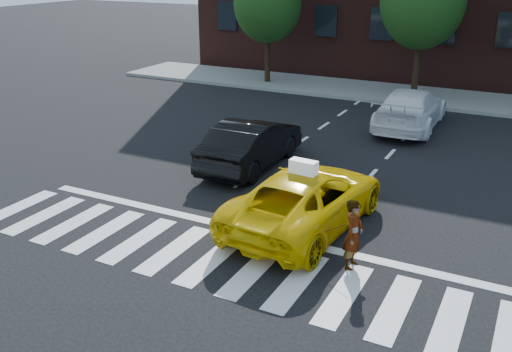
# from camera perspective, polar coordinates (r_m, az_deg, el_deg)

# --- Properties ---
(ground) EXTENTS (120.00, 120.00, 0.00)m
(ground) POSITION_cam_1_polar(r_m,az_deg,el_deg) (12.56, -4.39, -8.35)
(ground) COLOR black
(ground) RESTS_ON ground
(crosswalk) EXTENTS (13.00, 2.40, 0.01)m
(crosswalk) POSITION_cam_1_polar(r_m,az_deg,el_deg) (12.56, -4.39, -8.33)
(crosswalk) COLOR silver
(crosswalk) RESTS_ON ground
(stop_line) EXTENTS (12.00, 0.30, 0.01)m
(stop_line) POSITION_cam_1_polar(r_m,az_deg,el_deg) (13.78, -0.92, -5.44)
(stop_line) COLOR silver
(stop_line) RESTS_ON ground
(sidewalk_far) EXTENTS (30.00, 4.00, 0.15)m
(sidewalk_far) POSITION_cam_1_polar(r_m,az_deg,el_deg) (28.07, 14.66, 7.88)
(sidewalk_far) COLOR slate
(sidewalk_far) RESTS_ON ground
(taxi) EXTENTS (2.81, 5.34, 1.43)m
(taxi) POSITION_cam_1_polar(r_m,az_deg,el_deg) (13.79, 5.00, -2.25)
(taxi) COLOR #E8BC04
(taxi) RESTS_ON ground
(black_sedan) EXTENTS (1.68, 4.59, 1.50)m
(black_sedan) POSITION_cam_1_polar(r_m,az_deg,el_deg) (17.71, -0.47, 3.29)
(black_sedan) COLOR black
(black_sedan) RESTS_ON ground
(white_suv) EXTENTS (2.25, 5.26, 1.51)m
(white_suv) POSITION_cam_1_polar(r_m,az_deg,el_deg) (22.62, 15.17, 6.52)
(white_suv) COLOR white
(white_suv) RESTS_ON ground
(woman) EXTENTS (0.40, 0.58, 1.54)m
(woman) POSITION_cam_1_polar(r_m,az_deg,el_deg) (12.08, 9.71, -5.76)
(woman) COLOR #999999
(woman) RESTS_ON ground
(dog) EXTENTS (0.58, 0.26, 0.33)m
(dog) POSITION_cam_1_polar(r_m,az_deg,el_deg) (12.72, 4.19, -6.98)
(dog) COLOR #906D49
(dog) RESTS_ON ground
(taxi_sign) EXTENTS (0.67, 0.33, 0.32)m
(taxi_sign) POSITION_cam_1_polar(r_m,az_deg,el_deg) (13.29, 4.78, 0.91)
(taxi_sign) COLOR white
(taxi_sign) RESTS_ON taxi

